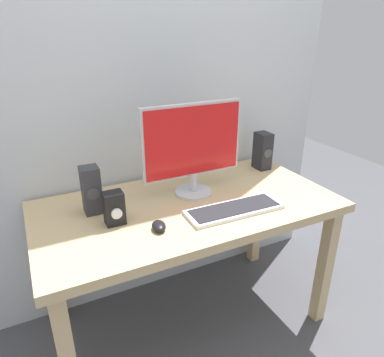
% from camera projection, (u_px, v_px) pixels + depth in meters
% --- Properties ---
extents(ground_plane, '(6.00, 6.00, 0.00)m').
position_uv_depth(ground_plane, '(189.00, 319.00, 1.93)').
color(ground_plane, '#4C4C51').
extents(wall_back, '(2.10, 0.04, 3.00)m').
position_uv_depth(wall_back, '(151.00, 20.00, 1.66)').
color(wall_back, silver).
rests_on(wall_back, ground_plane).
extents(desk, '(1.39, 0.71, 0.72)m').
position_uv_depth(desk, '(188.00, 219.00, 1.68)').
color(desk, tan).
rests_on(desk, ground_plane).
extents(monitor, '(0.50, 0.18, 0.44)m').
position_uv_depth(monitor, '(193.00, 146.00, 1.64)').
color(monitor, silver).
rests_on(monitor, desk).
extents(keyboard_primary, '(0.44, 0.16, 0.02)m').
position_uv_depth(keyboard_primary, '(234.00, 209.00, 1.57)').
color(keyboard_primary, silver).
rests_on(keyboard_primary, desk).
extents(mouse, '(0.07, 0.09, 0.03)m').
position_uv_depth(mouse, '(159.00, 226.00, 1.42)').
color(mouse, black).
rests_on(mouse, desk).
extents(speaker_right, '(0.07, 0.10, 0.21)m').
position_uv_depth(speaker_right, '(263.00, 151.00, 2.00)').
color(speaker_right, '#232328').
rests_on(speaker_right, desk).
extents(speaker_left, '(0.08, 0.08, 0.21)m').
position_uv_depth(speaker_left, '(91.00, 190.00, 1.52)').
color(speaker_left, '#333338').
rests_on(speaker_left, desk).
extents(audio_controller, '(0.08, 0.08, 0.14)m').
position_uv_depth(audio_controller, '(114.00, 208.00, 1.45)').
color(audio_controller, black).
rests_on(audio_controller, desk).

